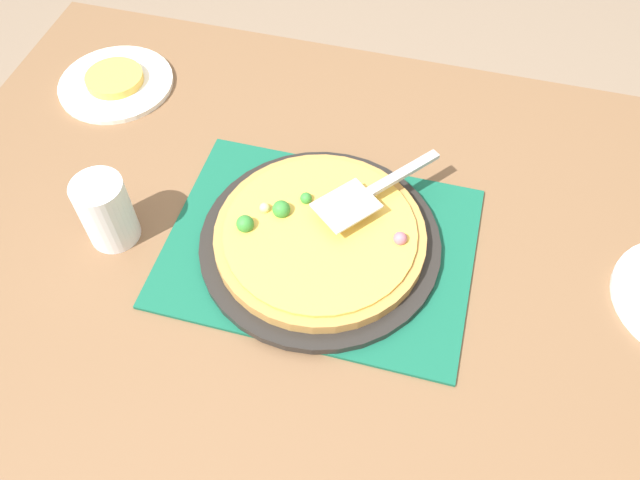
{
  "coord_description": "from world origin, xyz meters",
  "views": [
    {
      "loc": [
        -0.15,
        0.56,
        1.58
      ],
      "look_at": [
        0.0,
        0.0,
        0.77
      ],
      "focal_mm": 35.51,
      "sensor_mm": 36.0,
      "label": 1
    }
  ],
  "objects": [
    {
      "name": "ground_plane",
      "position": [
        0.0,
        0.0,
        0.0
      ],
      "size": [
        8.0,
        8.0,
        0.0
      ],
      "primitive_type": "plane",
      "color": "#84705B"
    },
    {
      "name": "dining_table",
      "position": [
        0.0,
        0.0,
        0.64
      ],
      "size": [
        1.4,
        1.0,
        0.75
      ],
      "color": "brown",
      "rests_on": "ground_plane"
    },
    {
      "name": "placemat",
      "position": [
        0.0,
        0.0,
        0.75
      ],
      "size": [
        0.48,
        0.36,
        0.01
      ],
      "primitive_type": "cube",
      "color": "#145B42",
      "rests_on": "dining_table"
    },
    {
      "name": "pizza_pan",
      "position": [
        0.0,
        0.0,
        0.76
      ],
      "size": [
        0.38,
        0.38,
        0.01
      ],
      "primitive_type": "cylinder",
      "color": "black",
      "rests_on": "placemat"
    },
    {
      "name": "pizza",
      "position": [
        0.0,
        -0.0,
        0.78
      ],
      "size": [
        0.33,
        0.33,
        0.05
      ],
      "color": "#B78442",
      "rests_on": "pizza_pan"
    },
    {
      "name": "plate_far_right",
      "position": [
        0.48,
        -0.27,
        0.76
      ],
      "size": [
        0.22,
        0.22,
        0.01
      ],
      "primitive_type": "cylinder",
      "color": "white",
      "rests_on": "dining_table"
    },
    {
      "name": "served_slice_right",
      "position": [
        0.48,
        -0.27,
        0.77
      ],
      "size": [
        0.11,
        0.11,
        0.02
      ],
      "primitive_type": "cylinder",
      "color": "#EAB747",
      "rests_on": "plate_far_right"
    },
    {
      "name": "cup_near",
      "position": [
        0.33,
        0.06,
        0.81
      ],
      "size": [
        0.08,
        0.08,
        0.12
      ],
      "primitive_type": "cylinder",
      "color": "white",
      "rests_on": "dining_table"
    },
    {
      "name": "pizza_server",
      "position": [
        -0.06,
        -0.08,
        0.82
      ],
      "size": [
        0.18,
        0.21,
        0.01
      ],
      "color": "silver",
      "rests_on": "pizza"
    }
  ]
}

